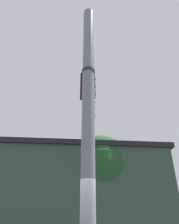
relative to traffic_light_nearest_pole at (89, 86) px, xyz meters
The scene contains 9 objects.
signal_pole 3.20m from the traffic_light_nearest_pole, 56.03° to the right, with size 0.30×0.30×7.71m, color slate.
mast_arm 1.43m from the traffic_light_nearest_pole, 124.87° to the left, with size 0.18×0.18×6.46m, color slate.
traffic_light_nearest_pole is the anchor object (origin of this frame).
traffic_light_mid_inner 1.68m from the traffic_light_nearest_pole, 124.30° to the left, with size 0.54×0.49×1.31m.
traffic_light_mid_outer 3.36m from the traffic_light_nearest_pole, 124.30° to the left, with size 0.54×0.49×1.31m.
street_name_sign 2.08m from the traffic_light_nearest_pole, 56.07° to the right, with size 0.76×1.02×0.22m.
bird_flying 5.10m from the traffic_light_nearest_pole, 121.46° to the left, with size 0.26×0.32×0.08m.
storefront_building 9.03m from the traffic_light_nearest_pole, 131.05° to the left, with size 12.99×12.42×6.27m.
tree_by_storefront 7.20m from the traffic_light_nearest_pole, 119.31° to the left, with size 4.23×4.23×7.19m.
Camera 1 is at (2.60, -3.69, 1.54)m, focal length 34.96 mm.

